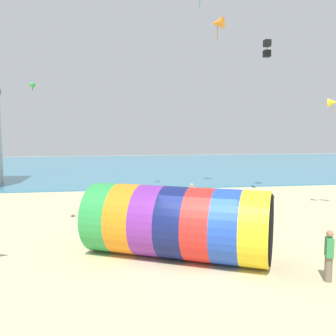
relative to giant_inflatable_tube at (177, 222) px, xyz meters
The scene contains 9 objects.
ground_plane 2.15m from the giant_inflatable_tube, 73.73° to the right, with size 120.00×120.00×0.00m, color #CCBA8C.
sea 36.44m from the giant_inflatable_tube, 89.26° to the left, with size 120.00×40.00×0.10m, color teal.
giant_inflatable_tube is the anchor object (origin of this frame).
kite_handler 5.32m from the giant_inflatable_tube, 34.76° to the right, with size 0.33×0.41×1.67m.
kite_black_box 17.83m from the giant_inflatable_tube, 54.45° to the left, with size 0.47×0.47×1.28m.
kite_orange_delta 9.62m from the giant_inflatable_tube, 55.55° to the left, with size 0.76×0.76×1.01m.
kite_yellow_delta 13.35m from the giant_inflatable_tube, 32.30° to the left, with size 0.72×0.72×0.95m.
kite_green_parafoil 8.97m from the giant_inflatable_tube, 144.90° to the left, with size 0.32×0.74×0.36m.
bystander_near_water 9.30m from the giant_inflatable_tube, 73.74° to the left, with size 0.41×0.41×1.53m.
Camera 1 is at (-3.02, -12.00, 4.82)m, focal length 40.00 mm.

